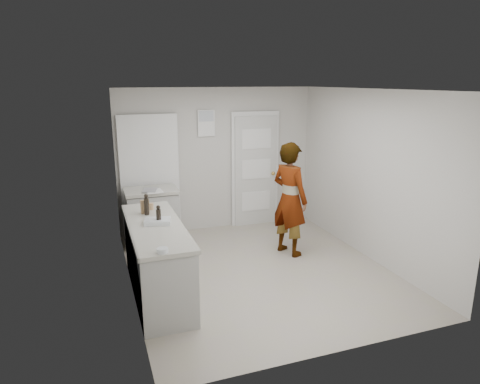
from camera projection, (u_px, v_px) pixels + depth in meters
name	position (u px, v px, depth m)	size (l,w,h in m)	color
ground	(259.00, 271.00, 6.06)	(4.00, 4.00, 0.00)	#A49C8A
room_shell	(209.00, 173.00, 7.52)	(4.00, 4.00, 4.00)	beige
main_counter	(157.00, 262.00, 5.30)	(0.64, 1.96, 0.93)	#AFAFAA
side_counter	(153.00, 219.00, 6.96)	(0.84, 0.61, 0.93)	#AFAFAA
person	(290.00, 199.00, 6.47)	(0.64, 0.42, 1.74)	silver
cake_mix_box	(145.00, 207.00, 5.58)	(0.11, 0.05, 0.18)	#9C714E
spice_jar	(151.00, 206.00, 5.75)	(0.06, 0.06, 0.09)	tan
oil_cruet_a	(159.00, 215.00, 5.17)	(0.06, 0.06, 0.23)	black
oil_cruet_b	(146.00, 205.00, 5.51)	(0.06, 0.06, 0.28)	black
baking_dish	(158.00, 221.00, 5.20)	(0.35, 0.29, 0.05)	silver
egg_bowl	(162.00, 250.00, 4.32)	(0.12, 0.12, 0.05)	silver
papers	(154.00, 191.00, 6.70)	(0.25, 0.32, 0.01)	white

